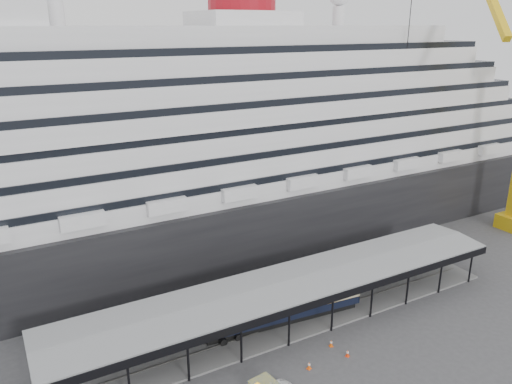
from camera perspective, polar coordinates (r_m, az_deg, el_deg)
ground at (r=57.48m, az=6.79°, el=-16.65°), size 200.00×200.00×0.00m
cruise_ship at (r=76.49m, az=-6.86°, el=7.40°), size 130.00×30.00×43.90m
platform_canopy at (r=59.60m, az=4.01°, el=-12.44°), size 56.00×9.18×5.30m
pullman_carriage at (r=59.02m, az=3.00°, el=-12.72°), size 20.01×4.38×19.49m
traffic_cone_left at (r=55.70m, az=10.43°, el=-17.65°), size 0.54×0.54×0.80m
traffic_cone_mid at (r=53.53m, az=6.09°, el=-19.10°), size 0.54×0.54×0.84m
traffic_cone_right at (r=56.83m, az=8.58°, el=-16.70°), size 0.48×0.48×0.81m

